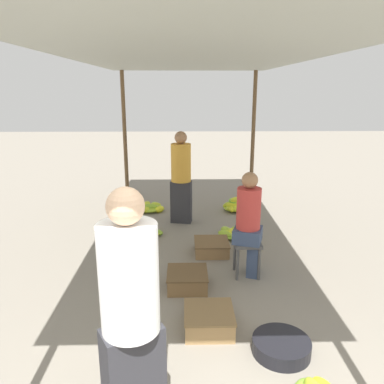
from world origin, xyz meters
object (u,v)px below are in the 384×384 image
banana_pile_left_0 (147,231)px  banana_pile_left_1 (151,208)px  vendor_seated (250,222)px  crate_mid (187,279)px  stool (247,248)px  crate_near (212,247)px  banana_pile_right_2 (233,206)px  crate_far (209,320)px  shopper_walking_mid (181,176)px  banana_pile_right_1 (232,233)px  vendor_foreground (131,315)px  basin_black (281,346)px

banana_pile_left_0 → banana_pile_left_1: bearing=92.1°
vendor_seated → crate_mid: (-0.79, -0.31, -0.61)m
stool → crate_near: stool is taller
banana_pile_right_2 → vendor_seated: bearing=-93.1°
vendor_seated → crate_far: vendor_seated is taller
banana_pile_right_2 → shopper_walking_mid: 1.39m
banana_pile_left_1 → crate_far: (0.91, -3.81, 0.04)m
banana_pile_right_1 → banana_pile_left_0: bearing=175.0°
vendor_foreground → banana_pile_left_1: 5.03m
shopper_walking_mid → banana_pile_left_0: bearing=-131.7°
vendor_seated → basin_black: 1.64m
banana_pile_left_0 → crate_mid: bearing=-68.9°
crate_far → vendor_foreground: bearing=-117.3°
stool → crate_mid: size_ratio=0.96×
stool → shopper_walking_mid: size_ratio=0.28×
vendor_seated → shopper_walking_mid: bearing=113.4°
banana_pile_right_2 → crate_far: banana_pile_right_2 is taller
stool → basin_black: 1.53m
basin_black → shopper_walking_mid: shopper_walking_mid is taller
banana_pile_left_1 → shopper_walking_mid: bearing=-47.1°
vendor_seated → basin_black: vendor_seated is taller
basin_black → banana_pile_left_1: banana_pile_left_1 is taller
vendor_seated → banana_pile_left_1: 3.13m
basin_black → crate_far: size_ratio=1.07×
basin_black → crate_mid: (-0.85, 1.19, 0.04)m
shopper_walking_mid → banana_pile_left_1: bearing=132.9°
vendor_foreground → banana_pile_left_1: vendor_foreground is taller
banana_pile_left_0 → banana_pile_right_2: banana_pile_right_2 is taller
banana_pile_right_1 → banana_pile_left_1: bearing=135.6°
banana_pile_left_1 → vendor_foreground: bearing=-86.3°
stool → banana_pile_right_2: stool is taller
basin_black → banana_pile_right_1: (-0.10, 2.76, 0.00)m
banana_pile_left_1 → banana_pile_right_2: (1.63, -0.07, 0.04)m
banana_pile_left_0 → crate_near: size_ratio=1.06×
basin_black → banana_pile_right_2: banana_pile_right_2 is taller
stool → banana_pile_left_1: size_ratio=0.81×
basin_black → crate_near: bearing=102.5°
stool → banana_pile_right_1: size_ratio=0.89×
banana_pile_left_1 → basin_black: bearing=-69.7°
banana_pile_left_0 → banana_pile_right_1: banana_pile_left_0 is taller
banana_pile_left_0 → banana_pile_left_1: banana_pile_left_0 is taller
shopper_walking_mid → banana_pile_right_1: bearing=-42.2°
vendor_foreground → crate_near: vendor_foreground is taller
banana_pile_right_2 → crate_far: bearing=-100.9°
banana_pile_left_1 → crate_near: (1.06, -2.00, 0.03)m
vendor_seated → banana_pile_left_1: (-1.48, 2.67, -0.65)m
stool → banana_pile_left_0: (-1.42, 1.39, -0.29)m
stool → banana_pile_left_0: bearing=135.6°
vendor_foreground → banana_pile_right_2: size_ratio=3.40×
crate_far → shopper_walking_mid: (-0.30, 3.15, 0.75)m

